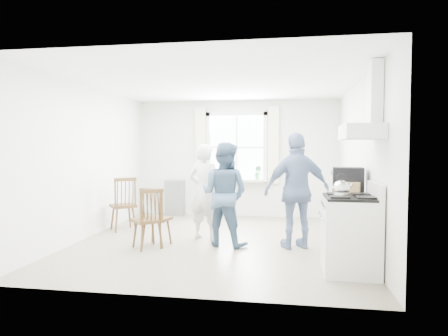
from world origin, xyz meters
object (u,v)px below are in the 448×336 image
at_px(gas_stove, 350,234).
at_px(person_right, 297,190).
at_px(stereo_stack, 348,180).
at_px(windsor_chair_b, 153,211).
at_px(windsor_chair_c, 150,212).
at_px(low_cabinet, 348,226).
at_px(person_left, 205,192).
at_px(person_mid, 224,194).
at_px(windsor_chair_a, 124,198).

height_order(gas_stove, person_right, person_right).
distance_m(gas_stove, stereo_stack, 0.96).
relative_size(windsor_chair_b, windsor_chair_c, 1.00).
xyz_separation_m(low_cabinet, person_left, (-2.22, 0.77, 0.36)).
bearing_deg(person_left, low_cabinet, 176.12).
bearing_deg(windsor_chair_b, person_right, 7.71).
bearing_deg(person_mid, person_left, -26.50).
xyz_separation_m(low_cabinet, windsor_chair_b, (-2.90, 0.11, 0.12)).
xyz_separation_m(stereo_stack, person_left, (-2.22, 0.72, -0.28)).
relative_size(windsor_chair_a, person_mid, 0.62).
bearing_deg(stereo_stack, windsor_chair_a, 163.76).
height_order(low_cabinet, person_mid, person_mid).
height_order(gas_stove, stereo_stack, stereo_stack).
xyz_separation_m(gas_stove, windsor_chair_b, (-2.83, 0.81, 0.08)).
xyz_separation_m(gas_stove, stereo_stack, (0.07, 0.75, 0.60)).
bearing_deg(gas_stove, low_cabinet, 84.32).
bearing_deg(windsor_chair_a, person_mid, -20.89).
height_order(low_cabinet, windsor_chair_c, windsor_chair_c).
relative_size(windsor_chair_a, windsor_chair_b, 1.08).
height_order(low_cabinet, person_left, person_left).
bearing_deg(windsor_chair_b, stereo_stack, -1.27).
height_order(stereo_stack, person_mid, person_mid).
relative_size(low_cabinet, windsor_chair_a, 0.89).
distance_m(low_cabinet, person_left, 2.37).
bearing_deg(windsor_chair_a, windsor_chair_b, -48.83).
bearing_deg(person_mid, person_right, -162.86).
xyz_separation_m(person_left, person_mid, (0.39, -0.37, 0.01)).
relative_size(gas_stove, windsor_chair_c, 1.20).
bearing_deg(windsor_chair_b, person_left, 43.96).
height_order(person_left, person_mid, person_mid).
height_order(windsor_chair_b, windsor_chair_c, windsor_chair_c).
bearing_deg(gas_stove, windsor_chair_b, 164.00).
bearing_deg(stereo_stack, person_mid, 169.10).
distance_m(windsor_chair_b, person_left, 0.97).
distance_m(gas_stove, person_mid, 2.10).
xyz_separation_m(windsor_chair_a, person_right, (3.12, -0.75, 0.28)).
xyz_separation_m(windsor_chair_b, person_right, (2.20, 0.30, 0.32)).
bearing_deg(person_mid, stereo_stack, -174.34).
bearing_deg(gas_stove, person_mid, 147.96).
bearing_deg(windsor_chair_a, gas_stove, -26.39).
distance_m(windsor_chair_c, person_right, 2.27).
relative_size(stereo_stack, person_left, 0.27).
height_order(windsor_chair_a, person_mid, person_mid).
relative_size(stereo_stack, windsor_chair_b, 0.47).
bearing_deg(person_mid, gas_stove, 164.51).
bearing_deg(stereo_stack, person_right, 152.39).
bearing_deg(windsor_chair_c, gas_stove, -13.30).
bearing_deg(stereo_stack, windsor_chair_c, -178.44).
height_order(stereo_stack, person_right, person_right).
distance_m(windsor_chair_a, windsor_chair_b, 1.39).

